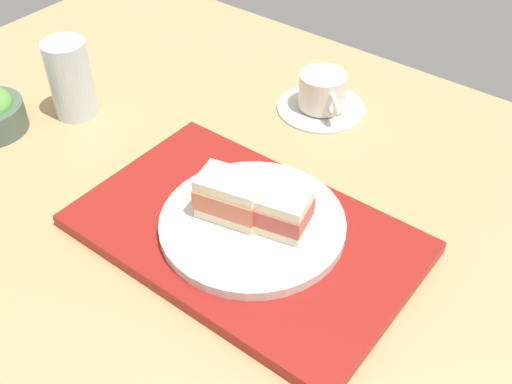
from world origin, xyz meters
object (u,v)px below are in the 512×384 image
at_px(sandwich_far, 274,211).
at_px(coffee_cup, 322,95).
at_px(sandwich_near, 231,197).
at_px(sandwich_plate, 252,224).
at_px(drinking_glass, 70,79).

bearing_deg(sandwich_far, coffee_cup, 112.13).
height_order(sandwich_near, sandwich_far, sandwich_near).
distance_m(sandwich_far, coffee_cup, 0.32).
xyz_separation_m(sandwich_plate, coffee_cup, (-0.09, 0.30, 0.00)).
distance_m(sandwich_far, drinking_glass, 0.43).
xyz_separation_m(sandwich_near, sandwich_far, (0.06, 0.01, -0.00)).
bearing_deg(coffee_cup, sandwich_far, -67.87).
bearing_deg(drinking_glass, sandwich_near, -8.81).
xyz_separation_m(coffee_cup, drinking_glass, (-0.31, -0.25, 0.04)).
height_order(sandwich_plate, sandwich_near, sandwich_near).
bearing_deg(drinking_glass, sandwich_far, -5.76).
relative_size(sandwich_plate, sandwich_near, 2.59).
distance_m(sandwich_near, coffee_cup, 0.31).
bearing_deg(coffee_cup, drinking_glass, -140.93).
bearing_deg(sandwich_plate, sandwich_far, 14.61).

